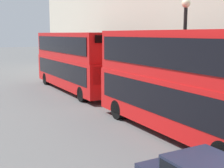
# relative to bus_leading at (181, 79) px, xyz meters

# --- Properties ---
(bus_leading) EXTENTS (2.59, 10.16, 4.53)m
(bus_leading) POSITION_rel_bus_leading_xyz_m (0.00, 0.00, 0.00)
(bus_leading) COLOR red
(bus_leading) RESTS_ON ground
(bus_second_in_queue) EXTENTS (2.59, 11.13, 4.44)m
(bus_second_in_queue) POSITION_rel_bus_leading_xyz_m (-0.00, 12.14, -0.04)
(bus_second_in_queue) COLOR red
(bus_second_in_queue) RESTS_ON ground
(street_lamp) EXTENTS (0.44, 0.44, 6.08)m
(street_lamp) POSITION_rel_bus_leading_xyz_m (1.90, 2.01, 1.30)
(street_lamp) COLOR black
(street_lamp) RESTS_ON ground
(pedestrian) EXTENTS (0.36, 0.36, 1.62)m
(pedestrian) POSITION_rel_bus_leading_xyz_m (2.63, 8.45, -1.74)
(pedestrian) COLOR #26262D
(pedestrian) RESTS_ON ground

